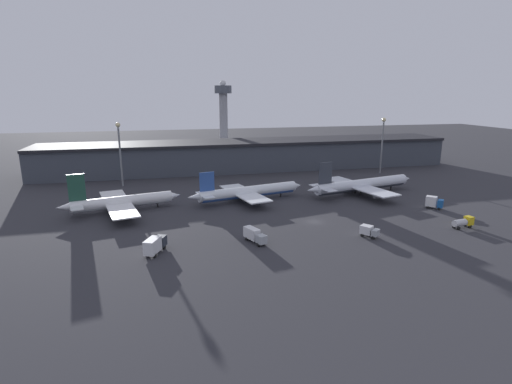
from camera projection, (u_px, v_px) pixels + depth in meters
ground at (314, 222)px, 114.15m from camera, size 600.00×600.00×0.00m
terminal_building at (251, 155)px, 190.75m from camera, size 192.64×25.08×13.71m
airplane_0 at (121, 202)px, 123.21m from camera, size 36.64×35.27×12.96m
airplane_1 at (248, 192)px, 135.32m from camera, size 42.17×27.77×11.26m
airplane_2 at (361, 185)px, 144.64m from camera, size 46.96×34.35×12.90m
service_vehicle_0 at (254, 235)px, 98.21m from camera, size 4.73×7.78×3.40m
service_vehicle_1 at (434, 202)px, 126.70m from camera, size 5.21×5.30×3.90m
service_vehicle_2 at (369, 231)px, 101.91m from camera, size 4.63×5.05×2.92m
service_vehicle_3 at (155, 245)px, 91.39m from camera, size 5.46×8.12×3.91m
service_vehicle_4 at (463, 222)px, 108.61m from camera, size 6.47×2.89×3.04m
lamp_post_0 at (120, 146)px, 153.62m from camera, size 1.80×1.80×24.86m
lamp_post_1 at (382, 138)px, 178.81m from camera, size 1.80×1.80×25.05m
control_tower at (223, 114)px, 212.82m from camera, size 9.00×9.00×42.14m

